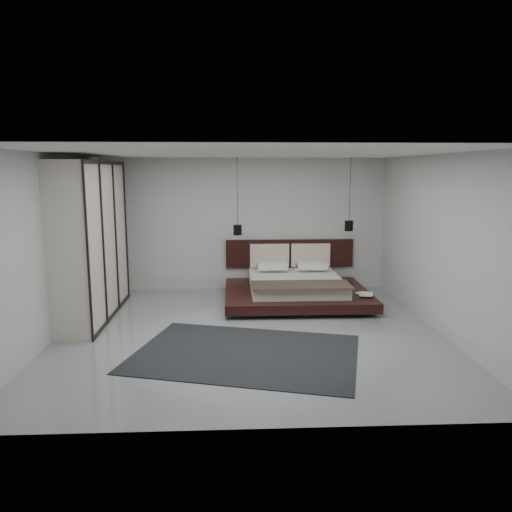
{
  "coord_description": "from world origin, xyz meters",
  "views": [
    {
      "loc": [
        -0.27,
        -7.6,
        2.56
      ],
      "look_at": [
        0.16,
        1.2,
        1.03
      ],
      "focal_mm": 35.0,
      "sensor_mm": 36.0,
      "label": 1
    }
  ],
  "objects": [
    {
      "name": "bed",
      "position": [
        0.97,
        1.91,
        0.29
      ],
      "size": [
        2.75,
        2.38,
        1.07
      ],
      "color": "black",
      "rests_on": "floor"
    },
    {
      "name": "pendant_right",
      "position": [
        2.1,
        2.34,
        1.44
      ],
      "size": [
        0.17,
        0.17,
        1.47
      ],
      "color": "black",
      "rests_on": "ceiling"
    },
    {
      "name": "book_upper",
      "position": [
        2.08,
        1.23,
        0.29
      ],
      "size": [
        0.33,
        0.38,
        0.02
      ],
      "primitive_type": "imported",
      "rotation": [
        0.0,
        0.0,
        -0.34
      ],
      "color": "#99724C",
      "rests_on": "book_lower"
    },
    {
      "name": "lattice_screen",
      "position": [
        -2.95,
        2.45,
        1.3
      ],
      "size": [
        0.05,
        0.9,
        2.6
      ],
      "primitive_type": "cube",
      "color": "black",
      "rests_on": "floor"
    },
    {
      "name": "wall_right",
      "position": [
        3.0,
        0.0,
        1.4
      ],
      "size": [
        0.0,
        6.0,
        6.0
      ],
      "primitive_type": "plane",
      "rotation": [
        1.57,
        0.0,
        -1.57
      ],
      "color": "beige",
      "rests_on": "floor"
    },
    {
      "name": "ceiling",
      "position": [
        0.0,
        0.0,
        2.8
      ],
      "size": [
        6.0,
        6.0,
        0.0
      ],
      "primitive_type": "plane",
      "rotation": [
        3.14,
        0.0,
        0.0
      ],
      "color": "white",
      "rests_on": "wall_back"
    },
    {
      "name": "book_lower",
      "position": [
        2.1,
        1.26,
        0.27
      ],
      "size": [
        0.33,
        0.36,
        0.03
      ],
      "primitive_type": "imported",
      "rotation": [
        0.0,
        0.0,
        0.57
      ],
      "color": "#99724C",
      "rests_on": "bed"
    },
    {
      "name": "floor",
      "position": [
        0.0,
        0.0,
        0.0
      ],
      "size": [
        6.0,
        6.0,
        0.0
      ],
      "primitive_type": "plane",
      "color": "gray",
      "rests_on": "ground"
    },
    {
      "name": "rug",
      "position": [
        -0.09,
        -0.93,
        0.01
      ],
      "size": [
        3.54,
        2.93,
        0.01
      ],
      "primitive_type": "cube",
      "rotation": [
        0.0,
        0.0,
        -0.27
      ],
      "color": "black",
      "rests_on": "floor"
    },
    {
      "name": "wall_back",
      "position": [
        0.0,
        3.0,
        1.4
      ],
      "size": [
        6.0,
        0.0,
        6.0
      ],
      "primitive_type": "plane",
      "rotation": [
        1.57,
        0.0,
        0.0
      ],
      "color": "beige",
      "rests_on": "floor"
    },
    {
      "name": "pendant_left",
      "position": [
        -0.16,
        2.34,
        1.37
      ],
      "size": [
        0.17,
        0.17,
        1.54
      ],
      "color": "black",
      "rests_on": "ceiling"
    },
    {
      "name": "wardrobe",
      "position": [
        -2.7,
        1.04,
        1.35
      ],
      "size": [
        0.65,
        2.75,
        2.7
      ],
      "color": "beige",
      "rests_on": "floor"
    },
    {
      "name": "wall_left",
      "position": [
        -3.0,
        0.0,
        1.4
      ],
      "size": [
        0.0,
        6.0,
        6.0
      ],
      "primitive_type": "plane",
      "rotation": [
        1.57,
        0.0,
        1.57
      ],
      "color": "beige",
      "rests_on": "floor"
    },
    {
      "name": "wall_front",
      "position": [
        0.0,
        -3.0,
        1.4
      ],
      "size": [
        6.0,
        0.0,
        6.0
      ],
      "primitive_type": "plane",
      "rotation": [
        -1.57,
        0.0,
        0.0
      ],
      "color": "beige",
      "rests_on": "floor"
    }
  ]
}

